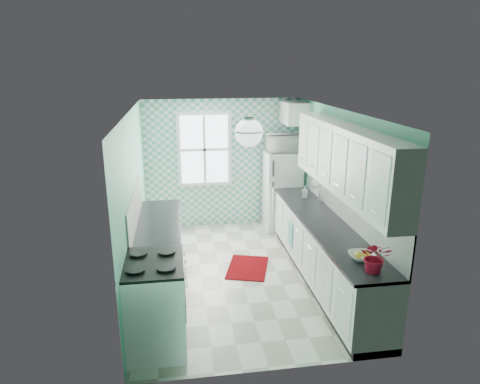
{
  "coord_description": "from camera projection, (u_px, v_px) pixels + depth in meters",
  "views": [
    {
      "loc": [
        -0.88,
        -5.91,
        3.13
      ],
      "look_at": [
        0.05,
        0.25,
        1.25
      ],
      "focal_mm": 32.0,
      "sensor_mm": 36.0,
      "label": 1
    }
  ],
  "objects": [
    {
      "name": "ceiling_light",
      "position": [
        249.0,
        132.0,
        5.2
      ],
      "size": [
        0.34,
        0.34,
        0.35
      ],
      "color": "silver",
      "rests_on": "ceiling"
    },
    {
      "name": "floor",
      "position": [
        239.0,
        274.0,
        6.63
      ],
      "size": [
        3.0,
        4.4,
        0.02
      ],
      "primitive_type": "cube",
      "color": "silver",
      "rests_on": "ground"
    },
    {
      "name": "upper_cabinets_right",
      "position": [
        345.0,
        159.0,
        5.7
      ],
      "size": [
        0.33,
        3.2,
        0.9
      ],
      "primitive_type": "cube",
      "color": "white",
      "rests_on": "wall_right"
    },
    {
      "name": "rug",
      "position": [
        248.0,
        267.0,
        6.81
      ],
      "size": [
        0.82,
        1.0,
        0.01
      ],
      "primitive_type": "cube",
      "rotation": [
        0.0,
        0.0,
        -0.29
      ],
      "color": "#6E0305",
      "rests_on": "floor"
    },
    {
      "name": "wall_left",
      "position": [
        134.0,
        202.0,
        6.05
      ],
      "size": [
        0.02,
        4.4,
        2.5
      ],
      "primitive_type": "cube",
      "color": "#5EBA98",
      "rests_on": "floor"
    },
    {
      "name": "sink",
      "position": [
        307.0,
        204.0,
        6.99
      ],
      "size": [
        0.55,
        0.47,
        0.53
      ],
      "rotation": [
        0.0,
        0.0,
        0.05
      ],
      "color": "silver",
      "rests_on": "countertop_right"
    },
    {
      "name": "microwave",
      "position": [
        283.0,
        143.0,
        8.01
      ],
      "size": [
        0.61,
        0.42,
        0.33
      ],
      "primitive_type": "imported",
      "rotation": [
        0.0,
        0.0,
        3.11
      ],
      "color": "white",
      "rests_on": "fridge"
    },
    {
      "name": "stove",
      "position": [
        155.0,
        303.0,
        4.82
      ],
      "size": [
        0.69,
        0.86,
        1.04
      ],
      "rotation": [
        0.0,
        0.0,
        0.02
      ],
      "color": "white",
      "rests_on": "floor"
    },
    {
      "name": "countertop_right",
      "position": [
        325.0,
        223.0,
        6.15
      ],
      "size": [
        0.63,
        3.6,
        0.04
      ],
      "primitive_type": "cube",
      "color": "black",
      "rests_on": "base_cabinets_right"
    },
    {
      "name": "upper_cabinet_fridge",
      "position": [
        294.0,
        113.0,
        7.89
      ],
      "size": [
        0.4,
        0.74,
        0.4
      ],
      "primitive_type": "cube",
      "color": "white",
      "rests_on": "wall_right"
    },
    {
      "name": "ceiling",
      "position": [
        239.0,
        110.0,
        5.9
      ],
      "size": [
        3.0,
        4.4,
        0.02
      ],
      "primitive_type": "cube",
      "color": "white",
      "rests_on": "wall_back"
    },
    {
      "name": "soap_bottle",
      "position": [
        305.0,
        192.0,
        7.25
      ],
      "size": [
        0.11,
        0.11,
        0.2
      ],
      "primitive_type": "imported",
      "rotation": [
        0.0,
        0.0,
        -0.33
      ],
      "color": "#839AB1",
      "rests_on": "countertop_right"
    },
    {
      "name": "dish_towel",
      "position": [
        290.0,
        234.0,
        6.93
      ],
      "size": [
        0.12,
        0.24,
        0.39
      ],
      "primitive_type": "cube",
      "rotation": [
        0.0,
        0.0,
        0.43
      ],
      "color": "teal",
      "rests_on": "base_cabinets_right"
    },
    {
      "name": "base_cabinets_right",
      "position": [
        324.0,
        253.0,
        6.29
      ],
      "size": [
        0.6,
        3.6,
        0.9
      ],
      "primitive_type": "cube",
      "color": "white",
      "rests_on": "floor"
    },
    {
      "name": "accent_wall",
      "position": [
        223.0,
        164.0,
        8.33
      ],
      "size": [
        3.0,
        0.01,
        2.5
      ],
      "primitive_type": "cube",
      "color": "#5EA8A1",
      "rests_on": "wall_back"
    },
    {
      "name": "base_cabinets_left",
      "position": [
        159.0,
        254.0,
        6.25
      ],
      "size": [
        0.6,
        2.15,
        0.9
      ],
      "primitive_type": "cube",
      "color": "white",
      "rests_on": "floor"
    },
    {
      "name": "countertop_left",
      "position": [
        158.0,
        224.0,
        6.12
      ],
      "size": [
        0.63,
        2.15,
        0.04
      ],
      "primitive_type": "cube",
      "color": "black",
      "rests_on": "base_cabinets_left"
    },
    {
      "name": "wall_front",
      "position": [
        273.0,
        264.0,
        4.17
      ],
      "size": [
        3.0,
        0.02,
        2.5
      ],
      "primitive_type": "cube",
      "color": "#5EBA98",
      "rests_on": "floor"
    },
    {
      "name": "backsplash_right",
      "position": [
        346.0,
        204.0,
        6.11
      ],
      "size": [
        0.02,
        3.6,
        0.51
      ],
      "primitive_type": "cube",
      "color": "white",
      "rests_on": "wall_right"
    },
    {
      "name": "wall_right",
      "position": [
        338.0,
        193.0,
        6.48
      ],
      "size": [
        0.02,
        4.4,
        2.5
      ],
      "primitive_type": "cube",
      "color": "#5EBA98",
      "rests_on": "floor"
    },
    {
      "name": "potted_plant",
      "position": [
        376.0,
        257.0,
        4.62
      ],
      "size": [
        0.41,
        0.38,
        0.36
      ],
      "primitive_type": "imported",
      "rotation": [
        0.0,
        0.0,
        -0.37
      ],
      "color": "maroon",
      "rests_on": "countertop_right"
    },
    {
      "name": "wall_back",
      "position": [
        222.0,
        164.0,
        8.36
      ],
      "size": [
        3.0,
        0.02,
        2.5
      ],
      "primitive_type": "cube",
      "color": "#5EBA98",
      "rests_on": "floor"
    },
    {
      "name": "backsplash_left",
      "position": [
        135.0,
        207.0,
        5.99
      ],
      "size": [
        0.02,
        2.15,
        0.51
      ],
      "primitive_type": "cube",
      "color": "white",
      "rests_on": "wall_left"
    },
    {
      "name": "fridge",
      "position": [
        282.0,
        191.0,
        8.28
      ],
      "size": [
        0.67,
        0.66,
        1.53
      ],
      "rotation": [
        0.0,
        0.0,
        -0.04
      ],
      "color": "white",
      "rests_on": "floor"
    },
    {
      "name": "window",
      "position": [
        204.0,
        149.0,
        8.17
      ],
      "size": [
        1.04,
        0.05,
        1.44
      ],
      "color": "white",
      "rests_on": "wall_back"
    },
    {
      "name": "fruit_bowl",
      "position": [
        362.0,
        256.0,
        4.96
      ],
      "size": [
        0.32,
        0.32,
        0.08
      ],
      "primitive_type": "imported",
      "rotation": [
        0.0,
        0.0,
        -0.06
      ],
      "color": "white",
      "rests_on": "countertop_right"
    }
  ]
}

